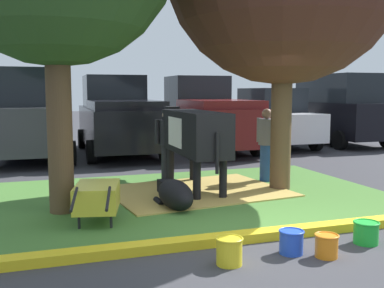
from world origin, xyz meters
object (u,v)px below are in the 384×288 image
at_px(suv_dark_grey, 33,114).
at_px(pickup_truck_maroon, 205,116).
at_px(wheelbarrow, 97,197).
at_px(pickup_truck_black, 118,117).
at_px(person_visitor_near, 266,143).
at_px(bucket_blue, 291,241).
at_px(calf_lying, 175,194).
at_px(bucket_orange, 326,245).
at_px(hatchback_white, 271,118).
at_px(bucket_green, 366,232).
at_px(bucket_yellow, 229,250).
at_px(suv_black, 338,109).
at_px(person_handler, 167,143).
at_px(cow_holstein, 193,132).

bearing_deg(suv_dark_grey, pickup_truck_maroon, 3.34).
height_order(wheelbarrow, pickup_truck_black, pickup_truck_black).
bearing_deg(suv_dark_grey, pickup_truck_black, 9.17).
height_order(person_visitor_near, bucket_blue, person_visitor_near).
relative_size(calf_lying, pickup_truck_maroon, 0.24).
height_order(person_visitor_near, pickup_truck_black, pickup_truck_black).
height_order(bucket_orange, hatchback_white, hatchback_white).
bearing_deg(hatchback_white, suv_dark_grey, -176.73).
bearing_deg(pickup_truck_maroon, hatchback_white, 3.13).
bearing_deg(calf_lying, bucket_green, -53.64).
bearing_deg(pickup_truck_maroon, bucket_green, -97.71).
distance_m(bucket_yellow, bucket_orange, 1.17).
relative_size(calf_lying, person_visitor_near, 0.84).
relative_size(calf_lying, bucket_green, 3.98).
distance_m(suv_dark_grey, hatchback_white, 7.78).
distance_m(bucket_green, suv_black, 11.55).
relative_size(calf_lying, wheelbarrow, 0.81).
relative_size(bucket_green, suv_black, 0.07).
bearing_deg(person_handler, bucket_green, -74.81).
distance_m(pickup_truck_black, pickup_truck_maroon, 2.81).
relative_size(cow_holstein, pickup_truck_maroon, 0.58).
distance_m(calf_lying, bucket_orange, 2.89).
relative_size(cow_holstein, person_handler, 2.06).
relative_size(bucket_blue, hatchback_white, 0.07).
bearing_deg(hatchback_white, bucket_blue, -116.91).
height_order(person_visitor_near, hatchback_white, hatchback_white).
height_order(person_handler, bucket_orange, person_handler).
distance_m(bucket_blue, pickup_truck_maroon, 9.74).
height_order(suv_dark_grey, pickup_truck_black, suv_dark_grey).
bearing_deg(hatchback_white, bucket_green, -111.53).
bearing_deg(bucket_yellow, person_handler, 82.54).
height_order(calf_lying, bucket_orange, calf_lying).
height_order(bucket_orange, suv_black, suv_black).
distance_m(cow_holstein, suv_dark_grey, 6.10).
bearing_deg(suv_black, pickup_truck_black, -179.84).
distance_m(wheelbarrow, suv_dark_grey, 7.18).
xyz_separation_m(person_handler, person_visitor_near, (1.96, -0.76, 0.02)).
relative_size(bucket_orange, bucket_green, 0.86).
bearing_deg(person_visitor_near, suv_black, 43.53).
height_order(calf_lying, pickup_truck_black, pickup_truck_black).
xyz_separation_m(wheelbarrow, bucket_yellow, (1.18, -2.11, -0.22)).
distance_m(person_visitor_near, hatchback_white, 6.34).
bearing_deg(calf_lying, pickup_truck_maroon, 66.13).
xyz_separation_m(bucket_yellow, suv_black, (8.40, 9.60, 1.11)).
bearing_deg(pickup_truck_maroon, wheelbarrow, -120.64).
relative_size(bucket_blue, pickup_truck_black, 0.06).
height_order(person_handler, wheelbarrow, person_handler).
bearing_deg(wheelbarrow, bucket_yellow, -60.71).
bearing_deg(calf_lying, person_handler, 77.34).
xyz_separation_m(cow_holstein, bucket_green, (1.04, -3.74, -0.97)).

